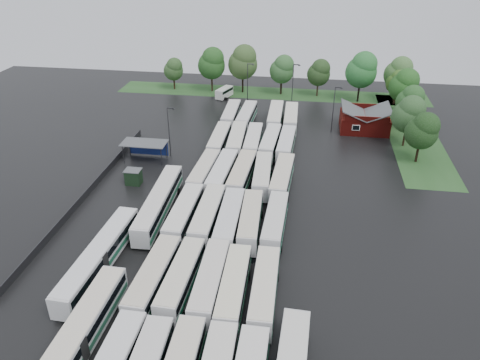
# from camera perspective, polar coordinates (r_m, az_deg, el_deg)

# --- Properties ---
(ground) EXTENTS (160.00, 160.00, 0.00)m
(ground) POSITION_cam_1_polar(r_m,az_deg,el_deg) (66.54, -3.28, -6.65)
(ground) COLOR black
(ground) RESTS_ON ground
(brick_building) EXTENTS (10.07, 8.60, 5.39)m
(brick_building) POSITION_cam_1_polar(r_m,az_deg,el_deg) (103.28, 14.90, 6.88)
(brick_building) COLOR #650E0A
(brick_building) RESTS_ON ground
(wash_shed) EXTENTS (8.20, 4.20, 3.58)m
(wash_shed) POSITION_cam_1_polar(r_m,az_deg,el_deg) (87.97, -11.49, 4.26)
(wash_shed) COLOR #2D2D30
(wash_shed) RESTS_ON ground
(utility_hut) EXTENTS (2.70, 2.20, 2.62)m
(utility_hut) POSITION_cam_1_polar(r_m,az_deg,el_deg) (80.46, -12.86, 0.39)
(utility_hut) COLOR black
(utility_hut) RESTS_ON ground
(grass_strip_north) EXTENTS (80.00, 10.00, 0.01)m
(grass_strip_north) POSITION_cam_1_polar(r_m,az_deg,el_deg) (124.37, 3.72, 10.52)
(grass_strip_north) COLOR #285222
(grass_strip_north) RESTS_ON ground
(grass_strip_east) EXTENTS (10.00, 50.00, 0.01)m
(grass_strip_east) POSITION_cam_1_polar(r_m,az_deg,el_deg) (105.61, 20.18, 5.45)
(grass_strip_east) COLOR #285222
(grass_strip_east) RESTS_ON ground
(west_fence) EXTENTS (0.10, 50.00, 1.20)m
(west_fence) POSITION_cam_1_polar(r_m,az_deg,el_deg) (79.48, -17.98, -1.31)
(west_fence) COLOR #2D2D30
(west_fence) RESTS_ON ground
(bus_r1c0) EXTENTS (3.25, 13.25, 3.66)m
(bus_r1c0) POSITION_cam_1_polar(r_m,az_deg,el_deg) (56.93, -10.46, -11.62)
(bus_r1c0) COLOR silver
(bus_r1c0) RESTS_ON ground
(bus_r1c1) EXTENTS (3.07, 12.79, 3.54)m
(bus_r1c1) POSITION_cam_1_polar(r_m,az_deg,el_deg) (56.38, -7.18, -11.86)
(bus_r1c1) COLOR silver
(bus_r1c1) RESTS_ON ground
(bus_r1c2) EXTENTS (2.98, 12.96, 3.59)m
(bus_r1c2) POSITION_cam_1_polar(r_m,az_deg,el_deg) (55.60, -3.66, -12.30)
(bus_r1c2) COLOR silver
(bus_r1c2) RESTS_ON ground
(bus_r1c3) EXTENTS (3.02, 12.84, 3.56)m
(bus_r1c3) POSITION_cam_1_polar(r_m,az_deg,el_deg) (54.76, -0.77, -13.02)
(bus_r1c3) COLOR silver
(bus_r1c3) RESTS_ON ground
(bus_r1c4) EXTENTS (2.92, 12.78, 3.55)m
(bus_r1c4) POSITION_cam_1_polar(r_m,az_deg,el_deg) (54.56, 3.00, -13.27)
(bus_r1c4) COLOR silver
(bus_r1c4) RESTS_ON ground
(bus_r2c0) EXTENTS (2.92, 13.16, 3.66)m
(bus_r2c0) POSITION_cam_1_polar(r_m,az_deg,el_deg) (67.54, -6.84, -4.19)
(bus_r2c0) COLOR silver
(bus_r2c0) RESTS_ON ground
(bus_r2c1) EXTENTS (2.87, 13.34, 3.71)m
(bus_r2c1) POSITION_cam_1_polar(r_m,az_deg,el_deg) (66.84, -3.94, -4.39)
(bus_r2c1) COLOR silver
(bus_r2c1) RESTS_ON ground
(bus_r2c2) EXTENTS (3.15, 13.32, 3.69)m
(bus_r2c2) POSITION_cam_1_polar(r_m,az_deg,el_deg) (65.76, -1.29, -4.94)
(bus_r2c2) COLOR silver
(bus_r2c2) RESTS_ON ground
(bus_r2c3) EXTENTS (3.26, 12.78, 3.53)m
(bus_r2c3) POSITION_cam_1_polar(r_m,az_deg,el_deg) (65.83, 1.28, -5.00)
(bus_r2c3) COLOR silver
(bus_r2c3) RESTS_ON ground
(bus_r2c4) EXTENTS (2.98, 12.68, 3.51)m
(bus_r2c4) POSITION_cam_1_polar(r_m,az_deg,el_deg) (65.66, 4.29, -5.18)
(bus_r2c4) COLOR silver
(bus_r2c4) RESTS_ON ground
(bus_r3c0) EXTENTS (3.26, 12.77, 3.52)m
(bus_r3c0) POSITION_cam_1_polar(r_m,az_deg,el_deg) (78.75, -4.38, 0.94)
(bus_r3c0) COLOR silver
(bus_r3c0) RESTS_ON ground
(bus_r3c1) EXTENTS (3.39, 13.40, 3.70)m
(bus_r3c1) POSITION_cam_1_polar(r_m,az_deg,el_deg) (77.90, -2.18, 0.76)
(bus_r3c1) COLOR silver
(bus_r3c1) RESTS_ON ground
(bus_r3c2) EXTENTS (3.38, 13.32, 3.68)m
(bus_r3c2) POSITION_cam_1_polar(r_m,az_deg,el_deg) (77.66, 0.23, 0.68)
(bus_r3c2) COLOR silver
(bus_r3c2) RESTS_ON ground
(bus_r3c3) EXTENTS (3.24, 12.70, 3.50)m
(bus_r3c3) POSITION_cam_1_polar(r_m,az_deg,el_deg) (77.61, 2.75, 0.55)
(bus_r3c3) COLOR silver
(bus_r3c3) RESTS_ON ground
(bus_r3c4) EXTENTS (3.39, 13.23, 3.65)m
(bus_r3c4) POSITION_cam_1_polar(r_m,az_deg,el_deg) (76.84, 5.16, 0.22)
(bus_r3c4) COLOR silver
(bus_r3c4) RESTS_ON ground
(bus_r4c0) EXTENTS (2.87, 12.81, 3.56)m
(bus_r4c0) POSITION_cam_1_polar(r_m,az_deg,el_deg) (90.51, -2.53, 4.82)
(bus_r4c0) COLOR silver
(bus_r4c0) RESTS_ON ground
(bus_r4c1) EXTENTS (3.38, 13.23, 3.65)m
(bus_r4c1) POSITION_cam_1_polar(r_m,az_deg,el_deg) (90.20, -0.38, 4.79)
(bus_r4c1) COLOR silver
(bus_r4c1) RESTS_ON ground
(bus_r4c2) EXTENTS (3.06, 12.80, 3.54)m
(bus_r4c2) POSITION_cam_1_polar(r_m,az_deg,el_deg) (89.96, 1.61, 4.67)
(bus_r4c2) COLOR silver
(bus_r4c2) RESTS_ON ground
(bus_r4c3) EXTENTS (3.26, 12.86, 3.55)m
(bus_r4c3) POSITION_cam_1_polar(r_m,az_deg,el_deg) (89.72, 3.71, 4.56)
(bus_r4c3) COLOR silver
(bus_r4c3) RESTS_ON ground
(bus_r4c4) EXTENTS (3.11, 12.66, 3.50)m
(bus_r4c4) POSITION_cam_1_polar(r_m,az_deg,el_deg) (89.22, 5.65, 4.31)
(bus_r4c4) COLOR silver
(bus_r4c4) RESTS_ON ground
(bus_r5c0) EXTENTS (2.98, 12.73, 3.53)m
(bus_r5c0) POSITION_cam_1_polar(r_m,az_deg,el_deg) (103.36, -1.11, 7.91)
(bus_r5c0) COLOR silver
(bus_r5c0) RESTS_ON ground
(bus_r5c1) EXTENTS (3.12, 12.85, 3.56)m
(bus_r5c1) POSITION_cam_1_polar(r_m,az_deg,el_deg) (102.52, 0.82, 7.75)
(bus_r5c1) COLOR silver
(bus_r5c1) RESTS_ON ground
(bus_r5c3) EXTENTS (3.07, 13.37, 3.71)m
(bus_r5c3) POSITION_cam_1_polar(r_m,az_deg,el_deg) (102.27, 4.33, 7.67)
(bus_r5c3) COLOR silver
(bus_r5c3) RESTS_ON ground
(bus_r5c4) EXTENTS (3.04, 13.00, 3.60)m
(bus_r5c4) POSITION_cam_1_polar(r_m,az_deg,el_deg) (101.97, 6.22, 7.48)
(bus_r5c4) COLOR silver
(bus_r5c4) RESTS_ON ground
(artic_bus_west_a) EXTENTS (3.14, 19.68, 3.64)m
(artic_bus_west_a) POSITION_cam_1_polar(r_m,az_deg,el_deg) (51.75, -19.30, -18.02)
(artic_bus_west_a) COLOR silver
(artic_bus_west_a) RESTS_ON ground
(artic_bus_west_b) EXTENTS (3.28, 19.21, 3.55)m
(artic_bus_west_b) POSITION_cam_1_polar(r_m,az_deg,el_deg) (70.96, -9.85, -2.73)
(artic_bus_west_b) COLOR silver
(artic_bus_west_b) RESTS_ON ground
(artic_bus_west_c) EXTENTS (3.50, 19.24, 3.55)m
(artic_bus_west_c) POSITION_cam_1_polar(r_m,az_deg,el_deg) (61.66, -16.78, -8.99)
(artic_bus_west_c) COLOR silver
(artic_bus_west_c) RESTS_ON ground
(minibus) EXTENTS (3.86, 6.07, 2.49)m
(minibus) POSITION_cam_1_polar(r_m,az_deg,el_deg) (120.42, -1.94, 10.64)
(minibus) COLOR white
(minibus) RESTS_ON ground
(tree_north_0) EXTENTS (5.12, 5.12, 8.48)m
(tree_north_0) POSITION_cam_1_polar(r_m,az_deg,el_deg) (127.08, -8.08, 13.25)
(tree_north_0) COLOR #321F11
(tree_north_0) RESTS_ON ground
(tree_north_1) EXTENTS (7.03, 7.03, 11.64)m
(tree_north_1) POSITION_cam_1_polar(r_m,az_deg,el_deg) (123.84, -3.44, 14.05)
(tree_north_1) COLOR #312418
(tree_north_1) RESTS_ON ground
(tree_north_2) EXTENTS (7.54, 7.54, 12.48)m
(tree_north_2) POSITION_cam_1_polar(r_m,az_deg,el_deg) (122.65, 0.41, 14.22)
(tree_north_2) COLOR black
(tree_north_2) RESTS_ON ground
(tree_north_3) EXTENTS (6.21, 6.21, 10.28)m
(tree_north_3) POSITION_cam_1_polar(r_m,az_deg,el_deg) (121.95, 5.21, 13.33)
(tree_north_3) COLOR black
(tree_north_3) RESTS_ON ground
(tree_north_4) EXTENTS (5.78, 5.78, 9.57)m
(tree_north_4) POSITION_cam_1_polar(r_m,az_deg,el_deg) (121.80, 9.65, 12.82)
(tree_north_4) COLOR #3B2A1D
(tree_north_4) RESTS_ON ground
(tree_north_5) EXTENTS (7.54, 7.54, 12.48)m
(tree_north_5) POSITION_cam_1_polar(r_m,az_deg,el_deg) (119.16, 14.67, 12.89)
(tree_north_5) COLOR black
(tree_north_5) RESTS_ON ground
(tree_north_6) EXTENTS (6.73, 6.73, 11.15)m
(tree_north_6) POSITION_cam_1_polar(r_m,az_deg,el_deg) (122.55, 18.81, 12.31)
(tree_north_6) COLOR black
(tree_north_6) RESTS_ON ground
(tree_east_0) EXTENTS (5.88, 5.88, 9.75)m
(tree_east_0) POSITION_cam_1_polar(r_m,az_deg,el_deg) (89.97, 21.41, 5.64)
(tree_east_0) COLOR black
(tree_east_0) RESTS_ON ground
(tree_east_1) EXTENTS (6.29, 6.29, 10.42)m
(tree_east_1) POSITION_cam_1_polar(r_m,az_deg,el_deg) (96.05, 19.95, 7.58)
(tree_east_1) COLOR black
(tree_east_1) RESTS_ON ground
(tree_east_2) EXTENTS (5.75, 5.75, 9.52)m
(tree_east_2) POSITION_cam_1_polar(r_m,az_deg,el_deg) (105.95, 20.09, 9.10)
(tree_east_2) COLOR #3C2B1C
(tree_east_2) RESTS_ON ground
(tree_east_3) EXTENTS (6.58, 6.58, 10.90)m
(tree_east_3) POSITION_cam_1_polar(r_m,az_deg,el_deg) (113.16, 19.45, 10.86)
(tree_east_3) COLOR #372619
(tree_east_3) RESTS_ON ground
(tree_east_4) EXTENTS (5.23, 5.23, 8.66)m
(tree_east_4) POSITION_cam_1_polar(r_m,az_deg,el_deg) (120.70, 18.69, 11.30)
(tree_east_4) COLOR black
(tree_east_4) RESTS_ON ground
(lamp_post_ne) EXTENTS (1.52, 0.30, 9.88)m
(lamp_post_ne) POSITION_cam_1_polar(r_m,az_deg,el_deg) (99.22, 11.41, 8.79)
(lamp_post_ne) COLOR #2D2D30
(lamp_post_ne) RESTS_ON ground
(lamp_post_nw) EXTENTS (1.49, 0.29, 9.68)m
(lamp_post_nw) POSITION_cam_1_polar(r_m,az_deg,el_deg) (87.41, -8.60, 6.24)
(lamp_post_nw) COLOR #2D2D30
(lamp_post_nw) RESTS_ON ground
(lamp_post_back_w) EXTENTS (1.59, 0.31, 10.31)m
(lamp_post_back_w) POSITION_cam_1_polar(r_m,az_deg,el_deg) (113.05, 1.00, 11.90)
(lamp_post_back_w) COLOR #2D2D30
(lamp_post_back_w) RESTS_ON ground
(lamp_post_back_e) EXTENTS (1.66, 0.32, 10.80)m
(lamp_post_back_e) POSITION_cam_1_polar(r_m,az_deg,el_deg) (111.27, 6.51, 11.60)
(lamp_post_back_e) COLOR #2D2D30
(lamp_post_back_e) RESTS_ON ground
(puddle_0) EXTENTS (3.61, 3.61, 0.01)m
(puddle_0) POSITION_cam_1_polar(r_m,az_deg,el_deg) (52.95, -8.87, -18.21)
(puddle_0) COLOR black
(puddle_0) RESTS_ON ground
(puddle_2) EXTENTS (7.08, 7.08, 0.01)m
(puddle_2) POSITION_cam_1_polar(r_m,az_deg,el_deg) (69.63, -9.38, -5.26)
(puddle_2) COLOR black
(puddle_2) RESTS_ON ground
(puddle_3) EXTENTS (3.90, 3.90, 0.01)m
(puddle_3) POSITION_cam_1_polar(r_m,az_deg,el_deg) (62.48, 0.46, -9.26)
(puddle_3) COLOR black
(puddle_3) RESTS_ON ground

